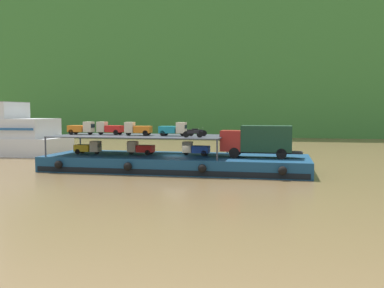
# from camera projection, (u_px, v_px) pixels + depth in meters

# --- Properties ---
(ground_plane) EXTENTS (400.00, 400.00, 0.00)m
(ground_plane) POSITION_uv_depth(u_px,v_px,m) (176.00, 170.00, 43.44)
(ground_plane) COLOR brown
(hillside_far_bank) EXTENTS (127.68, 33.53, 38.02)m
(hillside_far_bank) POSITION_uv_depth(u_px,v_px,m) (243.00, 54.00, 113.67)
(hillside_far_bank) COLOR #387533
(hillside_far_bank) RESTS_ON ground
(cargo_barge) EXTENTS (26.49, 9.04, 1.50)m
(cargo_barge) POSITION_uv_depth(u_px,v_px,m) (176.00, 163.00, 43.35)
(cargo_barge) COLOR navy
(cargo_barge) RESTS_ON ground
(covered_lorry) EXTENTS (7.88, 2.36, 3.10)m
(covered_lorry) POSITION_uv_depth(u_px,v_px,m) (258.00, 140.00, 41.40)
(covered_lorry) COLOR maroon
(covered_lorry) RESTS_ON cargo_barge
(cargo_rack) EXTENTS (17.29, 7.62, 2.00)m
(cargo_rack) POSITION_uv_depth(u_px,v_px,m) (140.00, 136.00, 43.96)
(cargo_rack) COLOR #383D47
(cargo_rack) RESTS_ON cargo_barge
(mini_truck_lower_stern) EXTENTS (2.78, 1.26, 1.38)m
(mini_truck_lower_stern) POSITION_uv_depth(u_px,v_px,m) (88.00, 147.00, 44.81)
(mini_truck_lower_stern) COLOR gold
(mini_truck_lower_stern) RESTS_ON cargo_barge
(mini_truck_lower_aft) EXTENTS (2.76, 1.24, 1.38)m
(mini_truck_lower_aft) POSITION_uv_depth(u_px,v_px,m) (140.00, 148.00, 44.25)
(mini_truck_lower_aft) COLOR red
(mini_truck_lower_aft) RESTS_ON cargo_barge
(mini_truck_lower_mid) EXTENTS (2.76, 1.24, 1.38)m
(mini_truck_lower_mid) POSITION_uv_depth(u_px,v_px,m) (196.00, 149.00, 43.45)
(mini_truck_lower_mid) COLOR #1E47B7
(mini_truck_lower_mid) RESTS_ON cargo_barge
(mini_truck_upper_stern) EXTENTS (2.76, 1.23, 1.38)m
(mini_truck_upper_stern) POSITION_uv_depth(u_px,v_px,m) (82.00, 128.00, 45.74)
(mini_truck_upper_stern) COLOR orange
(mini_truck_upper_stern) RESTS_ON cargo_rack
(mini_truck_upper_mid) EXTENTS (2.76, 1.24, 1.38)m
(mini_truck_upper_mid) POSITION_uv_depth(u_px,v_px,m) (109.00, 128.00, 45.29)
(mini_truck_upper_mid) COLOR red
(mini_truck_upper_mid) RESTS_ON cargo_rack
(mini_truck_upper_fore) EXTENTS (2.78, 1.27, 1.38)m
(mini_truck_upper_fore) POSITION_uv_depth(u_px,v_px,m) (138.00, 129.00, 43.80)
(mini_truck_upper_fore) COLOR orange
(mini_truck_upper_fore) RESTS_ON cargo_rack
(mini_truck_upper_bow) EXTENTS (2.77, 1.24, 1.38)m
(mini_truck_upper_bow) POSITION_uv_depth(u_px,v_px,m) (173.00, 129.00, 43.07)
(mini_truck_upper_bow) COLOR teal
(mini_truck_upper_bow) RESTS_ON cargo_rack
(motorcycle_upper_port) EXTENTS (1.89, 0.55, 0.87)m
(motorcycle_upper_port) POSITION_uv_depth(u_px,v_px,m) (193.00, 133.00, 40.46)
(motorcycle_upper_port) COLOR black
(motorcycle_upper_port) RESTS_ON cargo_rack
(motorcycle_upper_centre) EXTENTS (1.90, 0.55, 0.87)m
(motorcycle_upper_centre) POSITION_uv_depth(u_px,v_px,m) (197.00, 132.00, 42.70)
(motorcycle_upper_centre) COLOR black
(motorcycle_upper_centre) RESTS_ON cargo_rack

